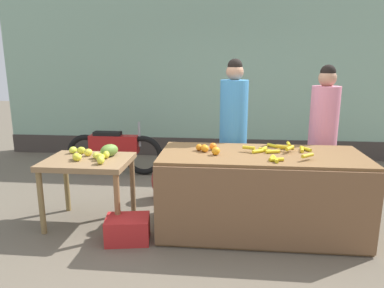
{
  "coord_description": "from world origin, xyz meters",
  "views": [
    {
      "loc": [
        0.11,
        -3.66,
        1.82
      ],
      "look_at": [
        -0.27,
        0.15,
        0.92
      ],
      "focal_mm": 33.34,
      "sensor_mm": 36.0,
      "label": 1
    }
  ],
  "objects": [
    {
      "name": "market_wall_back",
      "position": [
        0.0,
        3.14,
        1.66
      ],
      "size": [
        8.43,
        0.23,
        3.38
      ],
      "color": "#8CB299",
      "rests_on": "ground"
    },
    {
      "name": "vendor_woman_blue_shirt",
      "position": [
        0.19,
        0.7,
        0.93
      ],
      "size": [
        0.34,
        0.34,
        1.85
      ],
      "color": "#33333D",
      "rests_on": "ground"
    },
    {
      "name": "orange_pile",
      "position": [
        -0.08,
        0.01,
        0.91
      ],
      "size": [
        0.26,
        0.29,
        0.09
      ],
      "color": "orange",
      "rests_on": "fruit_stall_counter"
    },
    {
      "name": "ground_plane",
      "position": [
        0.0,
        0.0,
        0.0
      ],
      "size": [
        24.0,
        24.0,
        0.0
      ],
      "primitive_type": "plane",
      "color": "#665B4C"
    },
    {
      "name": "side_table_wooden",
      "position": [
        -1.42,
        0.0,
        0.65
      ],
      "size": [
        0.93,
        0.71,
        0.76
      ],
      "color": "olive",
      "rests_on": "ground"
    },
    {
      "name": "mango_papaya_pile",
      "position": [
        -1.32,
        0.07,
        0.81
      ],
      "size": [
        0.65,
        0.53,
        0.14
      ],
      "color": "yellow",
      "rests_on": "side_table_wooden"
    },
    {
      "name": "fruit_stall_counter",
      "position": [
        0.48,
        -0.01,
        0.44
      ],
      "size": [
        2.12,
        0.93,
        0.87
      ],
      "color": "brown",
      "rests_on": "ground"
    },
    {
      "name": "banana_bunch_pile",
      "position": [
        0.67,
        0.03,
        0.9
      ],
      "size": [
        0.74,
        0.72,
        0.07
      ],
      "color": "gold",
      "rests_on": "fruit_stall_counter"
    },
    {
      "name": "vendor_woman_pink_shirt",
      "position": [
        1.28,
        0.76,
        0.89
      ],
      "size": [
        0.34,
        0.34,
        1.78
      ],
      "color": "#33333D",
      "rests_on": "ground"
    },
    {
      "name": "produce_sack",
      "position": [
        -0.71,
        0.81,
        0.25
      ],
      "size": [
        0.37,
        0.31,
        0.5
      ],
      "primitive_type": "ellipsoid",
      "rotation": [
        0.0,
        0.0,
        3.11
      ],
      "color": "maroon",
      "rests_on": "ground"
    },
    {
      "name": "parked_motorcycle",
      "position": [
        -1.71,
        1.81,
        0.4
      ],
      "size": [
        1.6,
        0.18,
        0.88
      ],
      "color": "black",
      "rests_on": "ground"
    },
    {
      "name": "produce_crate",
      "position": [
        -0.88,
        -0.38,
        0.13
      ],
      "size": [
        0.49,
        0.39,
        0.26
      ],
      "primitive_type": "cube",
      "rotation": [
        0.0,
        0.0,
        0.17
      ],
      "color": "red",
      "rests_on": "ground"
    }
  ]
}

